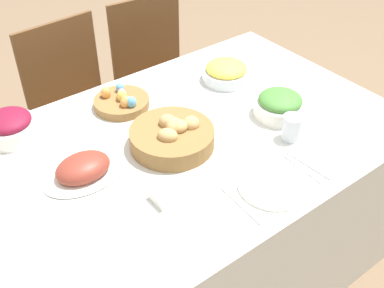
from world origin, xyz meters
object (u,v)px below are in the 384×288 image
Objects in this scene: ham_platter at (83,169)px; butter_dish at (172,193)px; chair_far_right at (158,75)px; egg_basket at (122,101)px; bread_basket at (173,136)px; beet_salad_bowl at (10,126)px; spoon at (308,165)px; green_salad_bowl at (280,105)px; fork at (241,205)px; knife at (302,169)px; drinking_cup at (292,128)px; dinner_plate at (273,186)px; pineapple_bowl at (226,72)px; chair_far_center at (78,105)px.

ham_platter reaches higher than butter_dish.
egg_basket is at bearing -130.24° from chair_far_right.
bread_basket is 1.38× the size of egg_basket.
spoon is (0.74, -0.78, -0.05)m from beet_salad_bowl.
butter_dish is (0.17, -0.26, -0.01)m from ham_platter.
spoon is at bearing -116.76° from green_salad_bowl.
beet_salad_bowl is 0.89m from fork.
chair_far_right reaches higher than ham_platter.
chair_far_right is 1.27m from knife.
ham_platter is at bearing -131.56° from chair_far_right.
bread_basket reaches higher than green_salad_bowl.
egg_basket is at bearing 93.17° from fork.
spoon is at bearing -114.32° from drinking_cup.
knife is at bearing 0.00° from dinner_plate.
green_salad_bowl is 0.32m from spoon.
drinking_cup is (-0.08, -0.46, 0.01)m from pineapple_bowl.
dinner_plate is 0.33m from butter_dish.
chair_far_center is 1.28m from spoon.
knife is at bearing -47.42° from beet_salad_bowl.
butter_dish is (-0.61, -0.45, -0.02)m from pineapple_bowl.
knife is (0.26, -1.22, 0.27)m from chair_far_center.
spoon is (-0.20, -1.22, 0.27)m from chair_far_right.
ham_platter is 0.31m from butter_dish.
drinking_cup reaches higher than butter_dish.
butter_dish is (-0.14, -0.54, -0.01)m from egg_basket.
beet_salad_bowl is at bearing -150.11° from chair_far_right.
beet_salad_bowl reaches higher than spoon.
bread_basket is 0.46m from knife.
knife and spoon have the same top height.
ham_platter reaches higher than spoon.
knife is 0.03m from spoon.
dinner_plate is (0.12, -1.22, 0.28)m from chair_far_center.
chair_far_right is 6.87× the size of butter_dish.
knife is (-0.18, -0.61, -0.04)m from pineapple_bowl.
green_salad_bowl is 0.42m from dinner_plate.
dinner_plate is at bearing -102.07° from chair_far_right.
chair_far_right reaches higher than bread_basket.
fork is at bearing -60.96° from beet_salad_bowl.
chair_far_right is 4.26× the size of pineapple_bowl.
green_salad_bowl is 1.03× the size of spoon.
knife is (-0.17, -0.28, -0.04)m from green_salad_bowl.
fork is at bearing -89.57° from egg_basket.
chair_far_center is 4.26× the size of pineapple_bowl.
pineapple_bowl is 1.06× the size of beet_salad_bowl.
drinking_cup reaches higher than spoon.
green_salad_bowl is at bearing -88.59° from chair_far_right.
fork and spoon have the same top height.
chair_far_center is at bearing 114.98° from green_salad_bowl.
egg_basket is (-0.02, 0.33, -0.02)m from bread_basket.
fork is (-0.46, -0.61, -0.04)m from pineapple_bowl.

